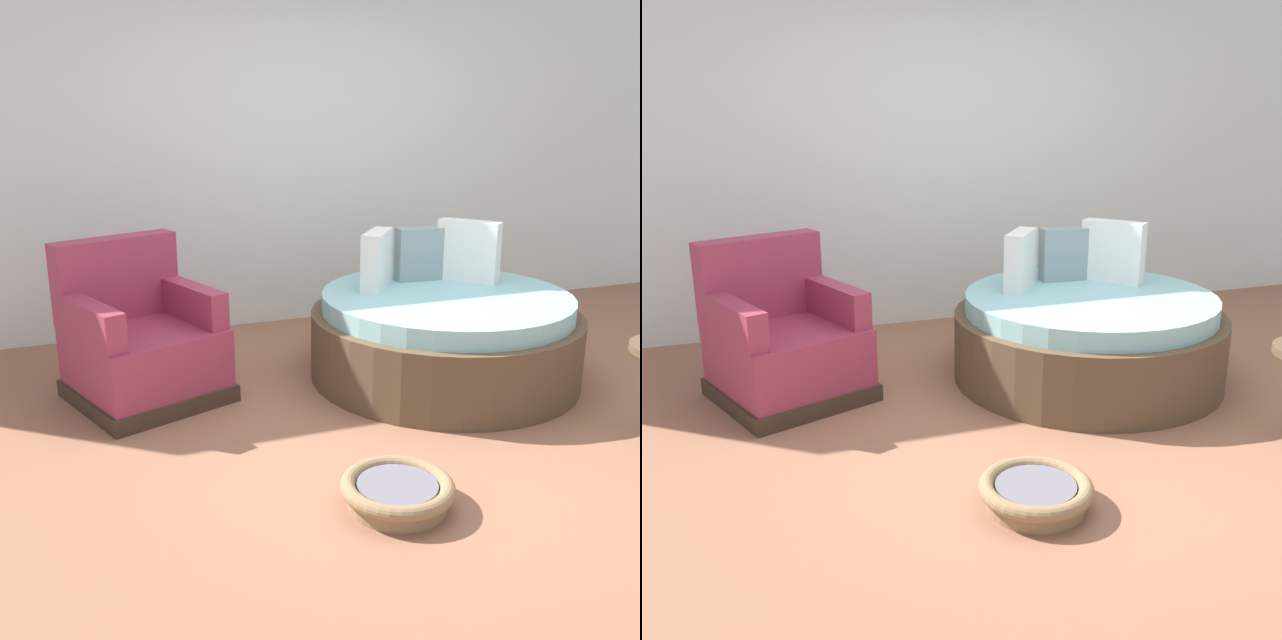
{
  "view_description": "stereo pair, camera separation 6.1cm",
  "coord_description": "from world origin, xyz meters",
  "views": [
    {
      "loc": [
        -1.77,
        -3.21,
        1.72
      ],
      "look_at": [
        -0.46,
        0.39,
        0.55
      ],
      "focal_mm": 40.32,
      "sensor_mm": 36.0,
      "label": 1
    },
    {
      "loc": [
        -1.72,
        -3.23,
        1.72
      ],
      "look_at": [
        -0.46,
        0.39,
        0.55
      ],
      "focal_mm": 40.32,
      "sensor_mm": 36.0,
      "label": 2
    }
  ],
  "objects": [
    {
      "name": "round_daybed",
      "position": [
        0.49,
        0.65,
        0.28
      ],
      "size": [
        1.72,
        1.72,
        0.96
      ],
      "color": "brown",
      "rests_on": "ground_plane"
    },
    {
      "name": "back_wall",
      "position": [
        0.0,
        2.24,
        1.55
      ],
      "size": [
        8.0,
        0.12,
        3.09
      ],
      "primitive_type": "cube",
      "color": "silver",
      "rests_on": "ground_plane"
    },
    {
      "name": "ground_plane",
      "position": [
        0.0,
        0.0,
        -0.01
      ],
      "size": [
        8.0,
        8.0,
        0.02
      ],
      "primitive_type": "cube",
      "color": "#936047"
    },
    {
      "name": "pet_basket",
      "position": [
        -0.49,
        -0.69,
        0.07
      ],
      "size": [
        0.51,
        0.51,
        0.13
      ],
      "color": "#8E704C",
      "rests_on": "ground_plane"
    },
    {
      "name": "red_armchair",
      "position": [
        -1.39,
        0.96,
        0.33
      ],
      "size": [
        1.03,
        1.03,
        0.94
      ],
      "color": "#38281E",
      "rests_on": "ground_plane"
    }
  ]
}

